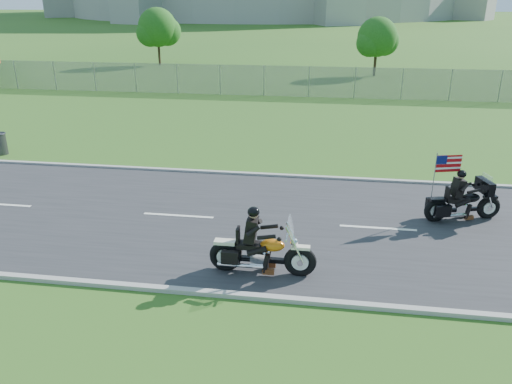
# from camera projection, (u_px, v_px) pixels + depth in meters

# --- Properties ---
(ground) EXTENTS (420.00, 420.00, 0.00)m
(ground) POSITION_uv_depth(u_px,v_px,m) (243.00, 221.00, 15.05)
(ground) COLOR #224916
(ground) RESTS_ON ground
(road) EXTENTS (120.00, 8.00, 0.04)m
(road) POSITION_uv_depth(u_px,v_px,m) (243.00, 220.00, 15.05)
(road) COLOR #28282B
(road) RESTS_ON ground
(curb_north) EXTENTS (120.00, 0.18, 0.12)m
(curb_north) POSITION_uv_depth(u_px,v_px,m) (261.00, 175.00, 18.76)
(curb_north) COLOR #9E9B93
(curb_north) RESTS_ON ground
(curb_south) EXTENTS (120.00, 0.18, 0.12)m
(curb_south) POSITION_uv_depth(u_px,v_px,m) (212.00, 293.00, 11.31)
(curb_south) COLOR #9E9B93
(curb_south) RESTS_ON ground
(fence) EXTENTS (60.00, 0.03, 2.00)m
(fence) POSITION_uv_depth(u_px,v_px,m) (220.00, 80.00, 33.75)
(fence) COLOR gray
(fence) RESTS_ON ground
(tree_fence_near) EXTENTS (3.52, 3.28, 4.75)m
(tree_fence_near) POSITION_uv_depth(u_px,v_px,m) (378.00, 39.00, 40.76)
(tree_fence_near) COLOR #382316
(tree_fence_near) RESTS_ON ground
(tree_fence_mid) EXTENTS (3.96, 3.69, 5.30)m
(tree_fence_mid) POSITION_uv_depth(u_px,v_px,m) (158.00, 29.00, 47.03)
(tree_fence_mid) COLOR #382316
(tree_fence_mid) RESTS_ON ground
(motorcycle_lead) EXTENTS (2.62, 0.61, 1.77)m
(motorcycle_lead) POSITION_uv_depth(u_px,v_px,m) (261.00, 253.00, 12.02)
(motorcycle_lead) COLOR black
(motorcycle_lead) RESTS_ON ground
(motorcycle_follow) EXTENTS (2.36, 1.09, 2.01)m
(motorcycle_follow) POSITION_uv_depth(u_px,v_px,m) (463.00, 203.00, 14.88)
(motorcycle_follow) COLOR black
(motorcycle_follow) RESTS_ON ground
(trash_can) EXTENTS (0.55, 0.55, 0.90)m
(trash_can) POSITION_uv_depth(u_px,v_px,m) (0.00, 144.00, 21.18)
(trash_can) COLOR #3C3D42
(trash_can) RESTS_ON ground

